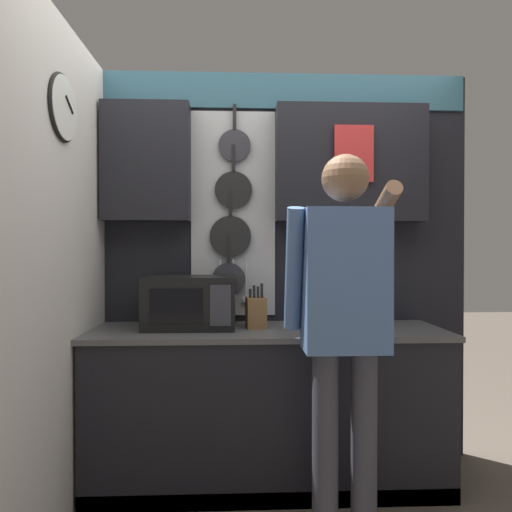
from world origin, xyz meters
name	(u,v)px	position (x,y,z in m)	size (l,w,h in m)	color
ground_plane	(268,482)	(0.00, 0.00, 0.00)	(14.00, 14.00, 0.00)	brown
base_cabinet_counter	(268,406)	(0.00, 0.00, 0.44)	(2.00, 0.60, 0.88)	black
back_wall_unit	(269,223)	(0.02, 0.26, 1.50)	(2.57, 0.23, 2.44)	black
side_wall	(57,270)	(-1.02, -0.42, 1.24)	(0.07, 1.60, 2.44)	silver
microwave	(190,302)	(-0.45, 0.05, 1.03)	(0.52, 0.35, 0.30)	black
knife_block	(256,312)	(-0.07, 0.05, 0.97)	(0.12, 0.16, 0.26)	brown
utensil_crock	(336,312)	(0.40, 0.05, 0.97)	(0.13, 0.13, 0.35)	white
person	(344,308)	(0.32, -0.51, 1.06)	(0.54, 0.65, 1.77)	#383842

